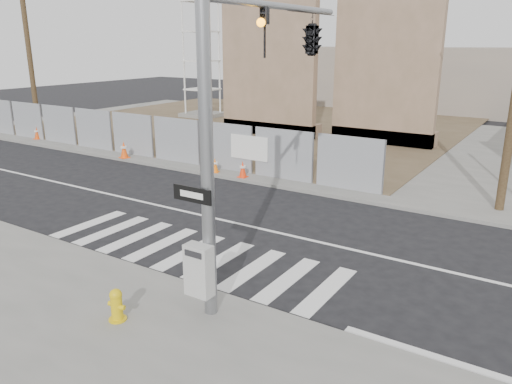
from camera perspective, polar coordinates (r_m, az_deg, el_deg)
The scene contains 12 objects.
ground at distance 15.40m, azimuth -1.61°, elevation -3.74°, with size 100.00×100.00×0.00m, color black.
sidewalk_far at distance 27.68m, azimuth 14.96°, elevation 5.08°, with size 50.00×20.00×0.12m, color slate.
signal_pole at distance 11.38m, azimuth 2.94°, elevation 13.66°, with size 0.96×5.87×7.00m.
chain_link_fence at distance 25.16m, azimuth -14.26°, elevation 6.47°, with size 24.60×0.04×2.00m, color gray.
concrete_wall_left at distance 29.29m, azimuth 1.46°, elevation 12.80°, with size 6.00×1.30×8.00m.
concrete_wall_right at distance 27.47m, azimuth 14.53°, elevation 12.03°, with size 5.50×1.30×8.00m.
utility_pole_left at distance 31.41m, azimuth -24.59°, elevation 14.96°, with size 1.60×0.28×10.00m.
fire_hydrant at distance 10.39m, azimuth -15.65°, elevation -12.31°, with size 0.44×0.44×0.67m.
traffic_cone_a at distance 31.02m, azimuth -23.75°, elevation 6.20°, with size 0.47×0.47×0.70m.
traffic_cone_b at distance 24.48m, azimuth -14.85°, elevation 4.69°, with size 0.51×0.51×0.80m.
traffic_cone_c at distance 21.09m, azimuth -4.72°, elevation 3.07°, with size 0.40×0.40×0.62m.
traffic_cone_d at distance 20.24m, azimuth -1.53°, elevation 2.62°, with size 0.35×0.35×0.67m.
Camera 1 is at (8.14, -11.91, 5.39)m, focal length 35.00 mm.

